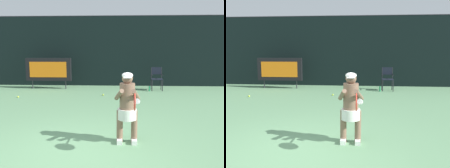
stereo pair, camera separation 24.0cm
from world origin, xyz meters
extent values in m
cube|color=#618F64|center=(0.00, 0.00, -0.01)|extent=(18.00, 22.00, 0.02)
cube|color=black|center=(0.00, 8.50, 1.80)|extent=(18.00, 0.12, 3.60)
cylinder|color=#38383D|center=(0.00, 8.50, 3.63)|extent=(18.00, 0.05, 0.05)
cube|color=black|center=(-2.80, 7.32, 0.95)|extent=(2.20, 0.20, 1.10)
cube|color=orange|center=(-2.80, 7.21, 0.95)|extent=(1.80, 0.01, 0.75)
cylinder|color=#2D2D33|center=(-3.63, 7.32, 0.20)|extent=(0.05, 0.05, 0.40)
cylinder|color=#2D2D33|center=(-1.98, 7.32, 0.20)|extent=(0.05, 0.05, 0.40)
cylinder|color=black|center=(2.17, 6.86, 0.26)|extent=(0.04, 0.04, 0.52)
cylinder|color=black|center=(2.65, 6.86, 0.26)|extent=(0.04, 0.04, 0.52)
cylinder|color=black|center=(2.17, 7.27, 0.26)|extent=(0.04, 0.04, 0.52)
cylinder|color=black|center=(2.65, 7.27, 0.26)|extent=(0.04, 0.04, 0.52)
cube|color=black|center=(2.41, 7.06, 0.54)|extent=(0.52, 0.44, 0.03)
cylinder|color=black|center=(2.17, 7.27, 0.80)|extent=(0.04, 0.04, 0.56)
cylinder|color=black|center=(2.65, 7.27, 0.80)|extent=(0.04, 0.04, 0.56)
cube|color=black|center=(2.41, 7.27, 0.91)|extent=(0.48, 0.02, 0.34)
cylinder|color=black|center=(2.17, 7.06, 0.74)|extent=(0.04, 0.44, 0.04)
cylinder|color=black|center=(2.65, 7.06, 0.74)|extent=(0.04, 0.44, 0.04)
cylinder|color=#248755|center=(2.05, 6.81, 0.12)|extent=(0.07, 0.07, 0.24)
cylinder|color=black|center=(2.05, 6.81, 0.25)|extent=(0.03, 0.03, 0.03)
cube|color=white|center=(0.77, 0.59, 0.04)|extent=(0.11, 0.26, 0.09)
cube|color=white|center=(1.07, 0.59, 0.04)|extent=(0.11, 0.26, 0.09)
cylinder|color=brown|center=(0.77, 0.64, 0.34)|extent=(0.13, 0.13, 0.68)
cylinder|color=brown|center=(1.07, 0.64, 0.34)|extent=(0.13, 0.13, 0.68)
cylinder|color=silver|center=(0.92, 0.64, 0.61)|extent=(0.39, 0.39, 0.22)
cylinder|color=brown|center=(0.92, 0.64, 0.96)|extent=(0.31, 0.31, 0.56)
sphere|color=brown|center=(0.92, 0.64, 1.34)|extent=(0.22, 0.22, 0.22)
ellipsoid|color=white|center=(0.92, 0.64, 1.40)|extent=(0.22, 0.22, 0.12)
cube|color=white|center=(0.92, 0.55, 1.37)|extent=(0.17, 0.12, 0.02)
cylinder|color=brown|center=(0.75, 0.48, 1.04)|extent=(0.21, 0.51, 0.31)
cylinder|color=brown|center=(1.08, 0.48, 1.04)|extent=(0.21, 0.51, 0.31)
cylinder|color=white|center=(1.10, 0.36, 0.93)|extent=(0.13, 0.12, 0.12)
cylinder|color=black|center=(1.04, 0.29, 1.01)|extent=(0.03, 0.28, 0.03)
torus|color=red|center=(1.04, -0.02, 1.01)|extent=(0.02, 0.31, 0.31)
ellipsoid|color=silver|center=(1.04, -0.02, 1.01)|extent=(0.01, 0.26, 0.26)
sphere|color=#CCDB3D|center=(-3.37, 5.07, 0.03)|extent=(0.07, 0.07, 0.07)
sphere|color=#CCDB3D|center=(0.00, 5.66, 0.03)|extent=(0.07, 0.07, 0.07)
camera|label=1|loc=(0.83, -4.12, 1.92)|focal=38.27mm
camera|label=2|loc=(1.07, -4.11, 1.92)|focal=38.27mm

